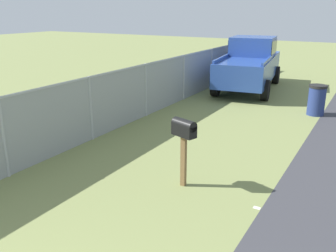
% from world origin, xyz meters
% --- Properties ---
extents(mailbox, '(0.34, 0.52, 1.31)m').
position_xyz_m(mailbox, '(5.86, 0.10, 1.04)').
color(mailbox, brown).
rests_on(mailbox, ground).
extents(pickup_truck, '(5.43, 2.68, 2.09)m').
position_xyz_m(pickup_truck, '(15.09, 1.85, 1.10)').
color(pickup_truck, '#284793').
rests_on(pickup_truck, ground).
extents(trash_bin, '(0.54, 0.54, 0.95)m').
position_xyz_m(trash_bin, '(12.24, -1.25, 0.48)').
color(trash_bin, navy).
rests_on(trash_bin, ground).
extents(fence_section, '(17.67, 0.07, 1.63)m').
position_xyz_m(fence_section, '(10.74, 3.32, 0.88)').
color(fence_section, '#9EA3A8').
rests_on(fence_section, ground).
extents(litter_wrapper_midfield_a, '(0.08, 0.12, 0.01)m').
position_xyz_m(litter_wrapper_midfield_a, '(5.73, -1.37, 0.00)').
color(litter_wrapper_midfield_a, silver).
rests_on(litter_wrapper_midfield_a, ground).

